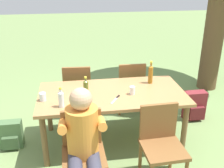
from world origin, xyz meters
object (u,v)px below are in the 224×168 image
Objects in this scene: cup_glass at (43,97)px; cup_white at (132,90)px; bottle_clear at (61,99)px; bottle_amber at (151,74)px; bottle_olive at (86,87)px; chair_far_left at (78,88)px; backpack_by_near_side at (195,106)px; chair_far_right at (130,84)px; chair_near_right at (161,140)px; backpack_by_far_side at (11,135)px; person_in_white_shirt at (83,140)px; dining_table at (112,98)px; table_knife at (116,99)px; chair_near_left at (83,148)px.

cup_glass is 0.96× the size of cup_white.
cup_white is (0.88, 0.21, -0.05)m from bottle_clear.
bottle_olive is at bearing -164.32° from bottle_amber.
bottle_clear is 0.91m from cup_white.
chair_far_left is 8.36× the size of cup_white.
cup_glass reaches higher than backpack_by_near_side.
chair_far_right reaches higher than backpack_by_near_side.
cup_white is at bearing 104.06° from chair_near_right.
bottle_clear reaches higher than cup_glass.
bottle_olive reaches higher than backpack_by_far_side.
person_in_white_shirt is at bearing -130.00° from cup_white.
bottle_clear reaches higher than chair_near_right.
cup_white is (-0.17, 0.69, 0.30)m from chair_near_right.
chair_far_right is 0.74× the size of person_in_white_shirt.
bottle_amber is 1.03m from backpack_by_near_side.
dining_table is 2.16× the size of chair_near_right.
table_knife is (0.44, 0.69, 0.08)m from person_in_white_shirt.
chair_far_left is at bearing 79.02° from bottle_clear.
cup_white is at bearing 13.14° from bottle_clear.
table_knife reaches higher than backpack_by_far_side.
bottle_amber reaches higher than chair_near_right.
bottle_clear is 1.14× the size of table_knife.
chair_near_left and chair_far_left have the same top height.
bottle_olive is at bearing 154.10° from table_knife.
bottle_amber reaches higher than dining_table.
backpack_by_near_side is (0.95, -0.40, -0.27)m from chair_far_right.
cup_glass is (-0.43, -0.87, 0.29)m from chair_far_left.
chair_near_right is 1.52m from backpack_by_near_side.
backpack_by_far_side is (-0.70, 0.34, -0.65)m from bottle_clear.
chair_near_left is 0.86m from cup_glass.
chair_near_right is 0.74× the size of person_in_white_shirt.
person_in_white_shirt is 3.69× the size of bottle_amber.
chair_near_right is at bearing -24.61° from bottle_clear.
bottle_olive is 0.59m from cup_white.
table_knife is (0.02, -0.19, 0.08)m from dining_table.
chair_near_right is 8.36× the size of cup_white.
cup_glass is 1.11m from cup_white.
cup_white is at bearing -157.44° from backpack_by_near_side.
chair_far_right is 1.08m from table_knife.
chair_far_right is at bearing 63.09° from person_in_white_shirt.
chair_far_left is 0.74× the size of person_in_white_shirt.
chair_near_left is 3.51× the size of bottle_olive.
bottle_clear is at bearing 155.39° from chair_near_right.
person_in_white_shirt reaches higher than backpack_by_far_side.
backpack_by_far_side is (-1.34, 0.05, -0.47)m from dining_table.
chair_near_right is 0.87m from person_in_white_shirt.
chair_far_right is at bearing 61.54° from dining_table.
chair_far_left is 1.10m from table_knife.
backpack_by_far_side is (-1.76, 0.82, -0.31)m from chair_near_right.
table_knife is at bearing 8.80° from bottle_clear.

